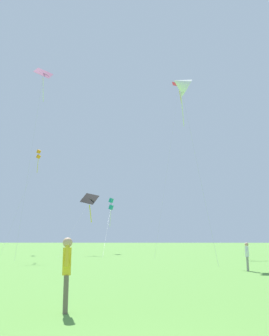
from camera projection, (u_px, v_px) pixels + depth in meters
kite_orange_box at (38, 155)px, 50.45m from camera, size 2.34×6.19×14.26m
kite_black_large at (90, 203)px, 43.06m from camera, size 3.01×7.67×7.41m
kite_teal_box at (111, 205)px, 48.14m from camera, size 0.86×12.06×7.30m
kite_white_distant at (181, 84)px, 31.07m from camera, size 2.88×5.41×16.04m
kite_pink_low at (43, 81)px, 43.26m from camera, size 2.34×9.62×22.62m
kite_red_high at (179, 91)px, 48.49m from camera, size 4.67×11.98×23.21m
person_far_back at (247, 254)px, 20.56m from camera, size 0.28×0.50×1.60m
person_near_tree at (67, 267)px, 8.95m from camera, size 0.25×0.59×1.82m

